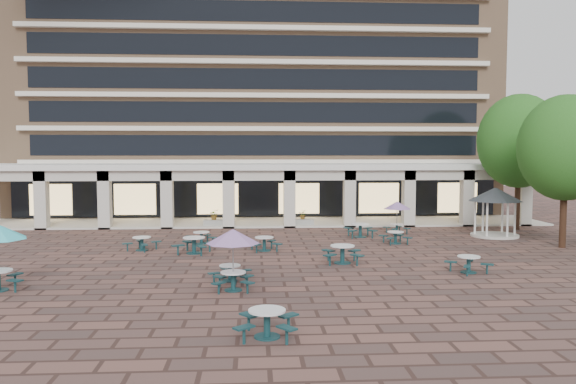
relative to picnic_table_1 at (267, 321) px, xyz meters
name	(u,v)px	position (x,y,z in m)	size (l,w,h in m)	color
ground	(262,262)	(0.01, 11.00, -0.48)	(120.00, 120.00, 0.00)	brown
apartment_building	(257,72)	(0.01, 36.47, 12.12)	(40.00, 15.50, 25.20)	tan
retail_arcade	(259,183)	(0.01, 25.80, 2.52)	(42.00, 6.60, 4.40)	white
picnic_table_1	(267,321)	(0.00, 0.00, 0.00)	(1.92, 1.92, 0.80)	#153A41
picnic_table_2	(230,271)	(-1.34, 7.09, -0.09)	(1.79, 1.79, 0.65)	#153A41
picnic_table_3	(469,263)	(8.95, 8.03, -0.04)	(1.97, 1.97, 0.73)	#153A41
picnic_table_5	(194,244)	(-3.46, 13.46, 0.03)	(2.24, 2.24, 0.86)	#153A41
picnic_table_6	(233,239)	(-1.15, 5.48, 1.50)	(2.02, 2.02, 2.33)	#153A41
picnic_table_7	(342,252)	(3.80, 10.44, 0.04)	(2.04, 2.04, 0.86)	#153A41
picnic_table_8	(201,237)	(-3.37, 16.53, -0.06)	(1.90, 1.90, 0.70)	#153A41
picnic_table_9	(264,243)	(0.18, 14.03, -0.03)	(1.92, 1.92, 0.75)	#153A41
picnic_table_10	(360,229)	(6.20, 18.54, 0.02)	(1.91, 1.91, 0.84)	#153A41
picnic_table_11	(397,206)	(8.84, 19.90, 1.28)	(1.79, 1.79, 2.07)	#153A41
picnic_table_12	(142,242)	(-6.34, 14.56, -0.04)	(2.00, 2.00, 0.73)	#153A41
picnic_table_13	(395,236)	(7.74, 15.92, -0.06)	(1.74, 1.74, 0.71)	#153A41
gazebo	(495,200)	(14.62, 18.31, 1.80)	(3.25, 3.25, 3.03)	beige
tree_east_a	(565,148)	(16.59, 14.09, 5.00)	(5.03, 5.03, 8.38)	#3A2417
tree_east_c	(519,141)	(17.48, 21.31, 5.51)	(5.50, 5.50, 9.16)	#3A2417
planter_left	(214,220)	(-3.15, 23.90, 0.02)	(1.50, 0.71, 1.24)	#9A9A95
planter_right	(303,220)	(3.12, 23.90, -0.05)	(1.50, 0.71, 1.16)	#9A9A95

